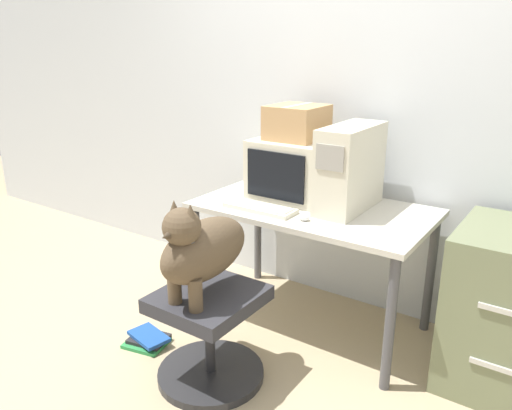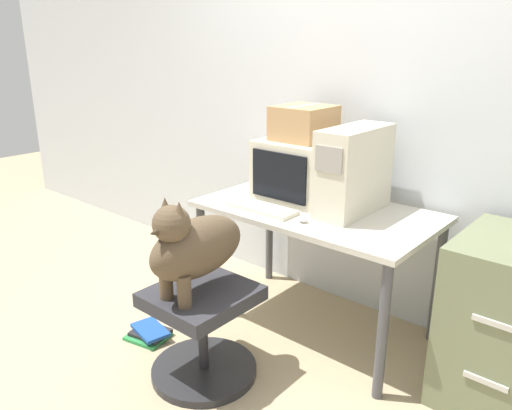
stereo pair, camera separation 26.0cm
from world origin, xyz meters
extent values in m
plane|color=tan|center=(0.00, 0.00, 0.00)|extent=(12.00, 12.00, 0.00)
cube|color=silver|center=(0.00, 0.81, 1.30)|extent=(8.00, 0.05, 2.60)
cube|color=beige|center=(0.00, 0.37, 0.72)|extent=(1.29, 0.74, 0.03)
cylinder|color=#4C4C51|center=(-0.59, 0.05, 0.35)|extent=(0.05, 0.05, 0.70)
cylinder|color=#4C4C51|center=(0.59, 0.05, 0.35)|extent=(0.05, 0.05, 0.70)
cylinder|color=#4C4C51|center=(-0.59, 0.69, 0.35)|extent=(0.05, 0.05, 0.70)
cylinder|color=#4C4C51|center=(0.59, 0.69, 0.35)|extent=(0.05, 0.05, 0.70)
cube|color=beige|center=(-0.19, 0.49, 0.90)|extent=(0.44, 0.44, 0.34)
cube|color=black|center=(-0.19, 0.27, 0.90)|extent=(0.36, 0.01, 0.27)
cube|color=beige|center=(0.17, 0.45, 0.96)|extent=(0.20, 0.50, 0.46)
cube|color=#9E998E|center=(0.17, 0.19, 1.07)|extent=(0.15, 0.01, 0.13)
cube|color=beige|center=(-0.21, 0.15, 0.75)|extent=(0.40, 0.14, 0.02)
cube|color=beige|center=(-0.21, 0.15, 0.76)|extent=(0.37, 0.12, 0.00)
ellipsoid|color=silver|center=(0.07, 0.14, 0.75)|extent=(0.06, 0.04, 0.04)
cylinder|color=#262628|center=(-0.16, -0.36, 0.02)|extent=(0.53, 0.53, 0.04)
cylinder|color=#262628|center=(-0.16, -0.36, 0.22)|extent=(0.05, 0.05, 0.36)
cube|color=#2D2D33|center=(-0.16, -0.36, 0.44)|extent=(0.44, 0.48, 0.07)
ellipsoid|color=brown|center=(-0.16, -0.38, 0.70)|extent=(0.23, 0.53, 0.28)
cylinder|color=brown|center=(-0.22, -0.52, 0.55)|extent=(0.06, 0.06, 0.15)
cylinder|color=brown|center=(-0.09, -0.52, 0.55)|extent=(0.06, 0.06, 0.15)
sphere|color=brown|center=(-0.16, -0.52, 0.86)|extent=(0.17, 0.17, 0.17)
cone|color=#3E3123|center=(-0.16, -0.60, 0.84)|extent=(0.08, 0.08, 0.08)
cone|color=brown|center=(-0.20, -0.51, 0.93)|extent=(0.06, 0.06, 0.08)
cone|color=brown|center=(-0.11, -0.51, 0.93)|extent=(0.06, 0.06, 0.08)
torus|color=blue|center=(-0.16, -0.50, 0.79)|extent=(0.12, 0.12, 0.02)
cube|color=#6B7251|center=(1.03, 0.43, 0.39)|extent=(0.52, 0.59, 0.79)
cube|color=beige|center=(1.03, 0.13, 0.53)|extent=(0.18, 0.01, 0.02)
cube|color=beige|center=(1.03, 0.13, 0.26)|extent=(0.18, 0.01, 0.02)
cube|color=tan|center=(-0.19, 0.49, 1.17)|extent=(0.29, 0.31, 0.19)
cube|color=beige|center=(-0.19, 0.49, 1.27)|extent=(0.04, 0.31, 0.00)
cube|color=#2D8C47|center=(-0.63, -0.35, 0.01)|extent=(0.25, 0.22, 0.02)
cube|color=#262628|center=(-0.63, -0.34, 0.03)|extent=(0.23, 0.20, 0.02)
cube|color=#1E4C9E|center=(-0.62, -0.34, 0.05)|extent=(0.26, 0.19, 0.02)
camera|label=1|loc=(1.23, -1.98, 1.61)|focal=35.00mm
camera|label=2|loc=(1.44, -1.82, 1.61)|focal=35.00mm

